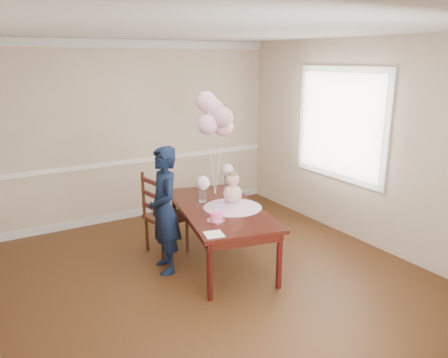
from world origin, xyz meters
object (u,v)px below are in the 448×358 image
dining_chair_seat (166,217)px  woman (164,210)px  dining_table_top (220,209)px  birthday_cake (216,216)px

dining_chair_seat → woman: woman is taller
dining_table_top → birthday_cake: bearing=-114.0°
dining_chair_seat → dining_table_top: bearing=-61.6°
dining_table_top → dining_chair_seat: dining_table_top is taller
dining_table_top → woman: size_ratio=1.25×
dining_table_top → birthday_cake: (-0.27, -0.37, 0.08)m
dining_chair_seat → woman: (-0.22, -0.47, 0.28)m
dining_table_top → woman: bearing=-177.2°
birthday_cake → dining_chair_seat: bearing=101.0°
birthday_cake → dining_chair_seat: size_ratio=0.30×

